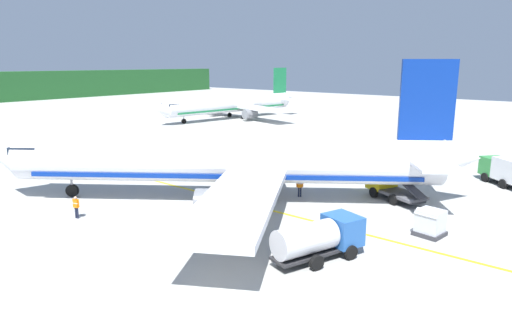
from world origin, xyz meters
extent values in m
cube|color=#A8A8A3|center=(0.00, 48.00, -0.10)|extent=(240.00, 320.00, 0.20)
cylinder|color=white|center=(-7.31, 19.01, 3.50)|extent=(24.11, 31.44, 3.80)
cone|color=white|center=(-18.53, 34.60, 3.50)|extent=(4.33, 4.06, 3.61)
cone|color=white|center=(4.13, 3.10, 3.90)|extent=(4.49, 4.48, 3.23)
cube|color=#192333|center=(-17.24, 32.81, 4.36)|extent=(4.02, 3.83, 0.60)
cube|color=white|center=(-13.56, 12.05, 2.83)|extent=(16.27, 12.10, 0.50)
cylinder|color=slate|center=(-12.39, 15.11, 1.63)|extent=(3.65, 3.88, 2.20)
cube|color=white|center=(1.27, 22.73, 2.83)|extent=(15.13, 14.23, 0.50)
cylinder|color=slate|center=(-2.00, 22.59, 1.63)|extent=(3.65, 3.88, 2.20)
cube|color=navy|center=(2.32, 5.62, 8.65)|extent=(2.86, 3.78, 6.50)
cube|color=white|center=(2.32, 5.62, 3.90)|extent=(10.31, 8.67, 0.24)
cube|color=navy|center=(-7.31, 19.01, 2.46)|extent=(21.85, 28.41, 0.36)
cylinder|color=black|center=(-15.30, 30.12, 0.55)|extent=(0.93, 1.10, 1.10)
cylinder|color=gray|center=(-15.30, 30.12, 1.35)|extent=(0.20, 0.20, 0.50)
cylinder|color=black|center=(-8.55, 16.28, 0.55)|extent=(0.93, 1.10, 1.10)
cylinder|color=gray|center=(-8.55, 16.28, 1.35)|extent=(0.20, 0.20, 0.50)
cylinder|color=black|center=(-4.33, 19.31, 0.55)|extent=(0.93, 1.10, 1.10)
cylinder|color=gray|center=(-4.33, 19.31, 1.35)|extent=(0.20, 0.20, 0.50)
cylinder|color=white|center=(35.64, 57.14, 3.07)|extent=(31.76, 7.91, 3.34)
cone|color=white|center=(18.96, 59.60, 3.07)|extent=(2.55, 3.44, 3.17)
cone|color=white|center=(52.67, 54.63, 3.42)|extent=(3.19, 3.22, 2.84)
cube|color=#192333|center=(20.88, 59.32, 3.82)|extent=(2.50, 3.11, 0.53)
cube|color=white|center=(36.21, 48.95, 2.49)|extent=(7.57, 14.65, 0.44)
cylinder|color=slate|center=(35.00, 51.56, 1.44)|extent=(3.06, 2.32, 1.93)
cube|color=white|center=(38.55, 64.83, 2.49)|extent=(4.79, 14.21, 0.44)
cylinder|color=slate|center=(36.63, 62.68, 1.44)|extent=(3.06, 2.32, 1.93)
cube|color=#19723F|center=(49.97, 55.03, 7.59)|extent=(3.87, 0.88, 5.71)
cube|color=white|center=(49.97, 55.03, 3.42)|extent=(4.11, 9.44, 0.21)
cube|color=#19723F|center=(35.64, 57.14, 2.16)|extent=(28.61, 7.28, 0.32)
cylinder|color=black|center=(23.76, 58.89, 0.48)|extent=(1.00, 0.44, 0.97)
cylinder|color=gray|center=(23.76, 58.89, 1.19)|extent=(0.18, 0.18, 0.44)
cylinder|color=black|center=(36.61, 54.69, 0.48)|extent=(1.00, 0.44, 0.97)
cylinder|color=gray|center=(36.61, 54.69, 1.19)|extent=(0.18, 0.18, 0.44)
cylinder|color=black|center=(37.28, 59.21, 0.48)|extent=(1.00, 0.44, 0.97)
cylinder|color=gray|center=(37.28, 59.21, 1.19)|extent=(0.18, 0.18, 0.44)
cube|color=#2659A5|center=(-10.92, 5.82, 1.50)|extent=(2.41, 2.66, 1.80)
cube|color=#192333|center=(-10.12, 5.55, 1.86)|extent=(0.67, 1.78, 0.94)
cylinder|color=silver|center=(-13.71, 6.77, 1.50)|extent=(4.26, 2.95, 1.80)
cube|color=#262628|center=(-12.86, 6.48, 0.52)|extent=(6.07, 3.35, 0.16)
cylinder|color=black|center=(-10.85, 6.96, 0.45)|extent=(0.94, 0.55, 0.90)
cylinder|color=black|center=(-11.56, 4.88, 0.45)|extent=(0.94, 0.55, 0.90)
cylinder|color=black|center=(-13.36, 7.81, 0.45)|extent=(0.94, 0.55, 0.90)
cylinder|color=black|center=(-14.07, 5.73, 0.45)|extent=(0.94, 0.55, 0.90)
cube|color=#338C3F|center=(14.26, 2.48, 1.50)|extent=(2.84, 2.80, 1.80)
cube|color=#192333|center=(14.81, 3.12, 1.86)|extent=(1.46, 1.26, 0.94)
cube|color=#262628|center=(13.04, 1.03, 0.52)|extent=(4.78, 5.26, 0.16)
cylinder|color=black|center=(13.23, 2.96, 0.45)|extent=(0.80, 0.87, 0.90)
cylinder|color=black|center=(14.91, 1.54, 0.45)|extent=(0.80, 0.87, 0.90)
cylinder|color=black|center=(11.62, 1.06, 0.45)|extent=(0.80, 0.87, 0.90)
cube|color=yellow|center=(2.43, 9.12, 1.50)|extent=(2.75, 2.56, 1.80)
cube|color=#192333|center=(2.78, 9.89, 1.86)|extent=(1.71, 0.85, 0.94)
cube|color=#4C4C51|center=(1.29, 6.66, 0.72)|extent=(3.51, 4.21, 0.24)
cube|color=#2D2D33|center=(1.12, 6.30, 1.70)|extent=(2.38, 3.77, 1.60)
cube|color=#262628|center=(1.67, 7.48, 0.52)|extent=(3.67, 5.56, 0.16)
cylinder|color=black|center=(1.30, 9.31, 0.45)|extent=(0.63, 0.93, 0.90)
cylinder|color=black|center=(3.30, 8.38, 0.45)|extent=(0.63, 0.93, 0.90)
cylinder|color=black|center=(0.29, 7.12, 0.45)|extent=(0.63, 0.93, 0.90)
cylinder|color=black|center=(2.29, 6.20, 0.45)|extent=(0.63, 0.93, 0.90)
cube|color=#333338|center=(-4.63, 2.49, 0.15)|extent=(2.04, 2.04, 0.30)
cube|color=silver|center=(-4.63, 2.49, 1.05)|extent=(1.81, 1.81, 1.51)
cube|color=silver|center=(-5.18, 2.57, 1.66)|extent=(0.88, 1.69, 0.57)
cylinder|color=#191E33|center=(-2.76, 14.51, 0.43)|extent=(0.14, 0.14, 0.87)
cylinder|color=#191E33|center=(-2.63, 14.38, 0.43)|extent=(0.14, 0.14, 0.87)
cube|color=orange|center=(-2.69, 14.44, 1.19)|extent=(0.47, 0.47, 0.65)
cube|color=silver|center=(-2.69, 14.44, 1.22)|extent=(0.48, 0.48, 0.06)
sphere|color=tan|center=(-2.69, 14.44, 1.64)|extent=(0.23, 0.23, 0.23)
cylinder|color=orange|center=(-2.88, 14.63, 1.22)|extent=(0.09, 0.09, 0.62)
cylinder|color=orange|center=(-2.50, 14.25, 1.22)|extent=(0.09, 0.09, 0.62)
cylinder|color=#191E33|center=(-18.09, 24.62, 0.43)|extent=(0.14, 0.14, 0.86)
cylinder|color=#191E33|center=(-18.04, 24.45, 0.43)|extent=(0.14, 0.14, 0.86)
cube|color=orange|center=(-18.06, 24.54, 1.18)|extent=(0.33, 0.48, 0.65)
cube|color=silver|center=(-18.06, 24.54, 1.22)|extent=(0.34, 0.49, 0.06)
sphere|color=tan|center=(-18.06, 24.54, 1.62)|extent=(0.23, 0.23, 0.23)
cylinder|color=orange|center=(-18.13, 24.80, 1.22)|extent=(0.09, 0.09, 0.61)
cylinder|color=orange|center=(-17.99, 24.28, 1.22)|extent=(0.09, 0.09, 0.61)
cube|color=yellow|center=(-7.26, 14.01, 0.01)|extent=(0.30, 60.00, 0.01)
camera|label=1|loc=(-34.71, -6.55, 11.63)|focal=31.51mm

